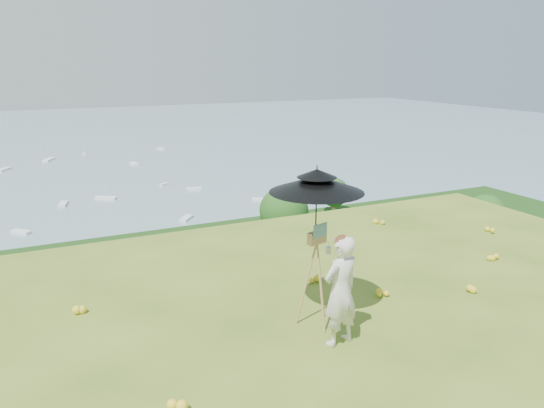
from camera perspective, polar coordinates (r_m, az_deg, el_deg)
ground at (r=7.16m, az=18.05°, el=-17.20°), size 14.00×14.00×0.00m
shoreline_tier at (r=88.78m, az=-20.28°, el=-12.45°), size 170.00×28.00×8.00m
bay_water at (r=247.20m, az=-24.17°, el=5.06°), size 700.00×700.00×0.00m
slope_trees at (r=43.73m, az=-17.48°, el=-10.97°), size 110.00×50.00×6.00m
harbor_town at (r=86.06m, az=-20.68°, el=-8.60°), size 110.00×22.00×5.00m
wildflowers at (r=7.28m, az=16.70°, el=-15.95°), size 10.00×10.50×0.12m
painter at (r=7.22m, az=7.38°, el=-9.24°), size 0.63×0.48×1.55m
field_easel at (r=7.69m, az=4.76°, el=-7.59°), size 0.72×0.72×1.56m
sun_umbrella at (r=7.37m, az=4.78°, el=0.00°), size 1.68×1.68×1.09m
painter_cap at (r=6.96m, az=7.58°, el=-3.73°), size 0.24×0.27×0.10m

